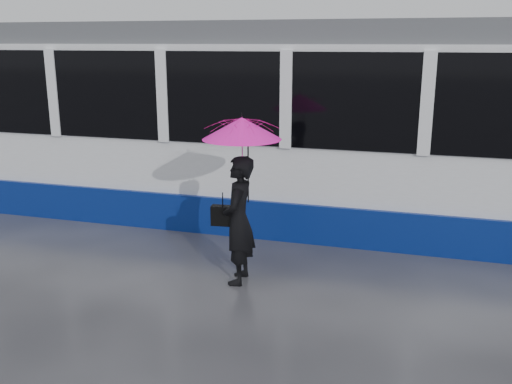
% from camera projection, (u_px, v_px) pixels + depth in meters
% --- Properties ---
extents(ground, '(90.00, 90.00, 0.00)m').
position_uv_depth(ground, '(186.00, 262.00, 8.11)').
color(ground, '#27272C').
rests_on(ground, ground).
extents(rails, '(34.00, 1.51, 0.02)m').
position_uv_depth(rails, '(240.00, 212.00, 10.42)').
color(rails, '#3F3D38').
rests_on(rails, ground).
extents(tram, '(26.00, 2.56, 3.35)m').
position_uv_depth(tram, '(220.00, 123.00, 10.10)').
color(tram, white).
rests_on(tram, ground).
extents(woman, '(0.46, 0.65, 1.67)m').
position_uv_depth(woman, '(239.00, 220.00, 7.26)').
color(woman, black).
rests_on(woman, ground).
extents(umbrella, '(1.08, 1.08, 1.12)m').
position_uv_depth(umbrella, '(242.00, 144.00, 6.99)').
color(umbrella, '#FF158B').
rests_on(umbrella, ground).
extents(handbag, '(0.31, 0.16, 0.44)m').
position_uv_depth(handbag, '(223.00, 215.00, 7.33)').
color(handbag, black).
rests_on(handbag, ground).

